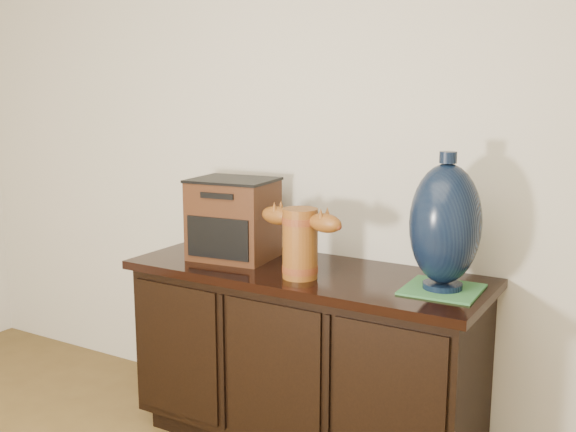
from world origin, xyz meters
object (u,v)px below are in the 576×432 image
Objects in this scene: tv_radio at (233,219)px; spray_can at (263,238)px; terracotta_vessel at (300,239)px; lamp_base at (445,225)px; sideboard at (305,356)px.

spray_can is at bearing 24.32° from tv_radio.
tv_radio is (-0.39, 0.12, 0.02)m from terracotta_vessel.
tv_radio reaches higher than terracotta_vessel.
tv_radio is at bearing 179.72° from lamp_base.
terracotta_vessel is (0.04, -0.11, 0.52)m from sideboard.
lamp_base is at bearing -6.67° from tv_radio.
lamp_base reaches higher than terracotta_vessel.
tv_radio reaches higher than sideboard.
lamp_base is at bearing -4.85° from spray_can.
sideboard is at bearing 118.40° from terracotta_vessel.
terracotta_vessel is at bearing -70.84° from sideboard.
terracotta_vessel is 0.35m from spray_can.
terracotta_vessel is at bearing -32.88° from spray_can.
spray_can is at bearing 156.35° from terracotta_vessel.
terracotta_vessel is 0.54m from lamp_base.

